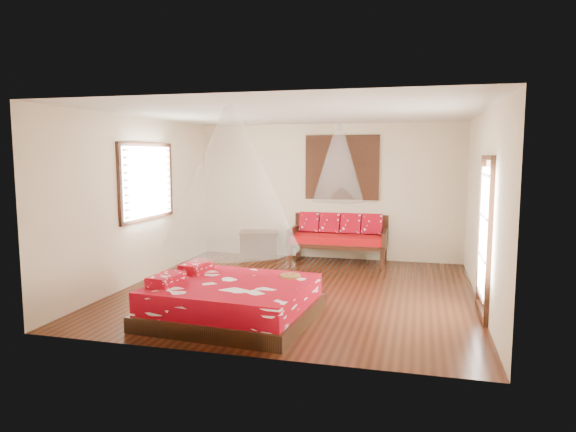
% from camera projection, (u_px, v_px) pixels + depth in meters
% --- Properties ---
extents(room, '(5.54, 5.54, 2.84)m').
position_uv_depth(room, '(297.00, 204.00, 8.04)').
color(room, black).
rests_on(room, ground).
extents(bed, '(2.19, 2.01, 0.64)m').
position_uv_depth(bed, '(232.00, 301.00, 6.76)').
color(bed, black).
rests_on(bed, floor).
extents(daybed, '(1.94, 0.86, 0.98)m').
position_uv_depth(daybed, '(339.00, 236.00, 10.37)').
color(daybed, black).
rests_on(daybed, floor).
extents(storage_chest, '(0.93, 0.77, 0.55)m').
position_uv_depth(storage_chest, '(259.00, 244.00, 10.88)').
color(storage_chest, black).
rests_on(storage_chest, floor).
extents(shutter_panel, '(1.52, 0.06, 1.32)m').
position_uv_depth(shutter_panel, '(342.00, 168.00, 10.52)').
color(shutter_panel, black).
rests_on(shutter_panel, wall_back).
extents(window_left, '(0.10, 1.74, 1.34)m').
position_uv_depth(window_left, '(147.00, 182.00, 8.87)').
color(window_left, black).
rests_on(window_left, wall_left).
extents(glazed_door, '(0.08, 1.02, 2.16)m').
position_uv_depth(glazed_door, '(484.00, 238.00, 6.83)').
color(glazed_door, black).
rests_on(glazed_door, floor).
extents(wine_tray, '(0.29, 0.29, 0.23)m').
position_uv_depth(wine_tray, '(290.00, 272.00, 7.02)').
color(wine_tray, brown).
rests_on(wine_tray, bed).
extents(mosquito_net_main, '(1.77, 1.77, 1.80)m').
position_uv_depth(mosquito_net_main, '(231.00, 179.00, 6.57)').
color(mosquito_net_main, white).
rests_on(mosquito_net_main, ceiling).
extents(mosquito_net_daybed, '(1.01, 1.01, 1.50)m').
position_uv_depth(mosquito_net_daybed, '(338.00, 163.00, 10.06)').
color(mosquito_net_daybed, white).
rests_on(mosquito_net_daybed, ceiling).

